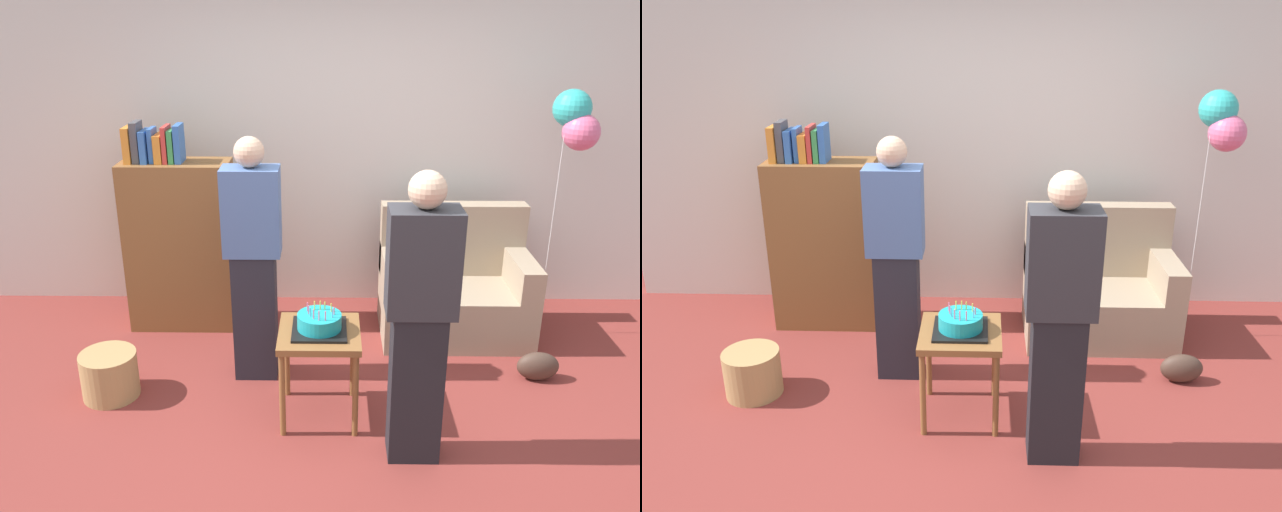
{
  "view_description": "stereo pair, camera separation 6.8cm",
  "coord_description": "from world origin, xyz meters",
  "views": [
    {
      "loc": [
        -0.12,
        -3.05,
        2.35
      ],
      "look_at": [
        -0.17,
        0.55,
        0.95
      ],
      "focal_mm": 36.1,
      "sensor_mm": 36.0,
      "label": 1
    },
    {
      "loc": [
        -0.05,
        -3.05,
        2.35
      ],
      "look_at": [
        -0.17,
        0.55,
        0.95
      ],
      "focal_mm": 36.1,
      "sensor_mm": 36.0,
      "label": 2
    }
  ],
  "objects": [
    {
      "name": "couch",
      "position": [
        0.83,
        1.42,
        0.34
      ],
      "size": [
        1.1,
        0.7,
        0.96
      ],
      "color": "gray",
      "rests_on": "ground_plane"
    },
    {
      "name": "person_blowing_candles",
      "position": [
        -0.6,
        0.77,
        0.83
      ],
      "size": [
        0.36,
        0.22,
        1.63
      ],
      "rotation": [
        0.0,
        0.0,
        -0.05
      ],
      "color": "#23232D",
      "rests_on": "ground_plane"
    },
    {
      "name": "person_holding_cake",
      "position": [
        0.35,
        -0.07,
        0.83
      ],
      "size": [
        0.36,
        0.22,
        1.63
      ],
      "rotation": [
        0.0,
        0.0,
        3.39
      ],
      "color": "black",
      "rests_on": "ground_plane"
    },
    {
      "name": "wicker_basket",
      "position": [
        -1.52,
        0.49,
        0.15
      ],
      "size": [
        0.36,
        0.36,
        0.3
      ],
      "primitive_type": "cylinder",
      "color": "#A88451",
      "rests_on": "ground_plane"
    },
    {
      "name": "bookshelf",
      "position": [
        -1.25,
        1.52,
        0.68
      ],
      "size": [
        0.8,
        0.36,
        1.59
      ],
      "color": "brown",
      "rests_on": "ground_plane"
    },
    {
      "name": "side_table",
      "position": [
        -0.17,
        0.3,
        0.49
      ],
      "size": [
        0.48,
        0.48,
        0.58
      ],
      "color": "brown",
      "rests_on": "ground_plane"
    },
    {
      "name": "ground_plane",
      "position": [
        0.0,
        0.0,
        0.0
      ],
      "size": [
        8.0,
        8.0,
        0.0
      ],
      "primitive_type": "plane",
      "color": "maroon"
    },
    {
      "name": "birthday_cake",
      "position": [
        -0.17,
        0.3,
        0.63
      ],
      "size": [
        0.32,
        0.32,
        0.17
      ],
      "color": "black",
      "rests_on": "side_table"
    },
    {
      "name": "wall_back",
      "position": [
        0.0,
        2.05,
        1.35
      ],
      "size": [
        6.0,
        0.1,
        2.7
      ],
      "primitive_type": "cube",
      "color": "silver",
      "rests_on": "ground_plane"
    },
    {
      "name": "handbag",
      "position": [
        1.29,
        0.72,
        0.1
      ],
      "size": [
        0.28,
        0.14,
        0.2
      ],
      "primitive_type": "ellipsoid",
      "color": "#473328",
      "rests_on": "ground_plane"
    },
    {
      "name": "balloon_bunch",
      "position": [
        1.58,
        1.43,
        1.62
      ],
      "size": [
        0.31,
        0.33,
        1.83
      ],
      "color": "silver",
      "rests_on": "ground_plane"
    }
  ]
}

